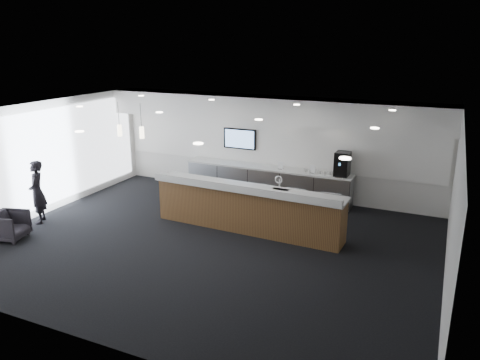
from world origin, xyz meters
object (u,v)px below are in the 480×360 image
at_px(armchair, 9,226).
at_px(lounge_guest, 37,192).
at_px(coffee_machine, 342,164).
at_px(service_counter, 247,208).

distance_m(armchair, lounge_guest, 1.21).
height_order(coffee_machine, lounge_guest, lounge_guest).
bearing_deg(armchair, lounge_guest, -5.11).
distance_m(coffee_machine, armchair, 8.54).
distance_m(service_counter, armchair, 5.64).
xyz_separation_m(service_counter, coffee_machine, (1.73, 2.50, 0.70)).
xyz_separation_m(armchair, lounge_guest, (-0.20, 1.09, 0.48)).
bearing_deg(armchair, coffee_machine, -66.56).
bearing_deg(lounge_guest, coffee_machine, 85.67).
height_order(service_counter, coffee_machine, coffee_machine).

